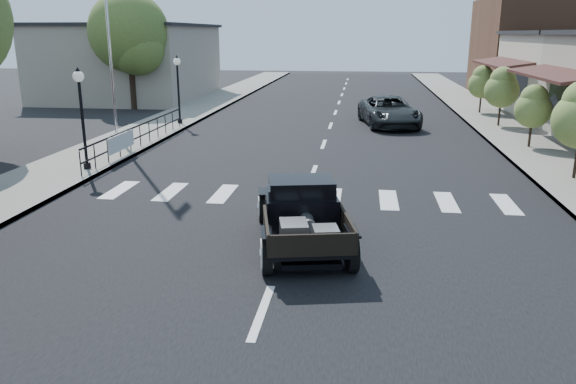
# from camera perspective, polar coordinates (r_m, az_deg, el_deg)

# --- Properties ---
(ground) EXTENTS (120.00, 120.00, 0.00)m
(ground) POSITION_cam_1_polar(r_m,az_deg,el_deg) (12.43, -0.24, -5.73)
(ground) COLOR black
(ground) RESTS_ON ground
(road) EXTENTS (14.00, 80.00, 0.02)m
(road) POSITION_cam_1_polar(r_m,az_deg,el_deg) (26.89, 4.09, 6.04)
(road) COLOR black
(road) RESTS_ON ground
(road_markings) EXTENTS (12.00, 60.00, 0.06)m
(road_markings) POSITION_cam_1_polar(r_m,az_deg,el_deg) (21.99, 3.28, 3.82)
(road_markings) COLOR silver
(road_markings) RESTS_ON ground
(sidewalk_left) EXTENTS (3.00, 80.00, 0.15)m
(sidewalk_left) POSITION_cam_1_polar(r_m,az_deg,el_deg) (28.66, -13.23, 6.40)
(sidewalk_left) COLOR gray
(sidewalk_left) RESTS_ON ground
(sidewalk_right) EXTENTS (3.00, 80.00, 0.15)m
(sidewalk_right) POSITION_cam_1_polar(r_m,az_deg,el_deg) (27.71, 22.00, 5.36)
(sidewalk_right) COLOR gray
(sidewalk_right) RESTS_ON ground
(low_building_left) EXTENTS (10.00, 12.00, 5.00)m
(low_building_left) POSITION_cam_1_polar(r_m,az_deg,el_deg) (42.84, -15.63, 12.51)
(low_building_left) COLOR #A09386
(low_building_left) RESTS_ON ground
(far_building_right) EXTENTS (11.00, 10.00, 7.00)m
(far_building_right) POSITION_cam_1_polar(r_m,az_deg,el_deg) (45.65, 25.99, 12.96)
(far_building_right) COLOR brown
(far_building_right) RESTS_ON ground
(railing) EXTENTS (0.08, 10.00, 1.00)m
(railing) POSITION_cam_1_polar(r_m,az_deg,el_deg) (23.54, -14.80, 5.74)
(railing) COLOR black
(railing) RESTS_ON sidewalk_left
(banner) EXTENTS (0.04, 2.20, 0.60)m
(banner) POSITION_cam_1_polar(r_m,az_deg,el_deg) (21.74, -16.52, 4.26)
(banner) COLOR silver
(banner) RESTS_ON sidewalk_left
(lamp_post_b) EXTENTS (0.36, 0.36, 3.37)m
(lamp_post_b) POSITION_cam_1_polar(r_m,az_deg,el_deg) (19.90, -20.15, 6.98)
(lamp_post_b) COLOR black
(lamp_post_b) RESTS_ON sidewalk_left
(lamp_post_c) EXTENTS (0.36, 0.36, 3.37)m
(lamp_post_c) POSITION_cam_1_polar(r_m,az_deg,el_deg) (29.07, -11.07, 10.16)
(lamp_post_c) COLOR black
(lamp_post_c) RESTS_ON sidewalk_left
(big_tree_far) EXTENTS (4.77, 4.77, 7.01)m
(big_tree_far) POSITION_cam_1_polar(r_m,az_deg,el_deg) (36.30, -15.74, 13.60)
(big_tree_far) COLOR #4A5F28
(big_tree_far) RESTS_ON ground
(small_tree_c) EXTENTS (1.43, 1.43, 2.39)m
(small_tree_c) POSITION_cam_1_polar(r_m,az_deg,el_deg) (24.55, 23.55, 6.99)
(small_tree_c) COLOR olive
(small_tree_c) RESTS_ON sidewalk_right
(small_tree_d) EXTENTS (1.65, 1.65, 2.75)m
(small_tree_d) POSITION_cam_1_polar(r_m,az_deg,el_deg) (29.74, 20.82, 8.96)
(small_tree_d) COLOR olive
(small_tree_d) RESTS_ON sidewalk_right
(small_tree_e) EXTENTS (1.54, 1.54, 2.57)m
(small_tree_e) POSITION_cam_1_polar(r_m,az_deg,el_deg) (34.40, 19.06, 9.77)
(small_tree_e) COLOR olive
(small_tree_e) RESTS_ON sidewalk_right
(hotrod_pickup) EXTENTS (2.90, 4.70, 1.52)m
(hotrod_pickup) POSITION_cam_1_polar(r_m,az_deg,el_deg) (12.36, 1.41, -2.13)
(hotrod_pickup) COLOR black
(hotrod_pickup) RESTS_ON ground
(second_car) EXTENTS (3.35, 5.66, 1.48)m
(second_car) POSITION_cam_1_polar(r_m,az_deg,el_deg) (29.15, 10.22, 8.04)
(second_car) COLOR black
(second_car) RESTS_ON ground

